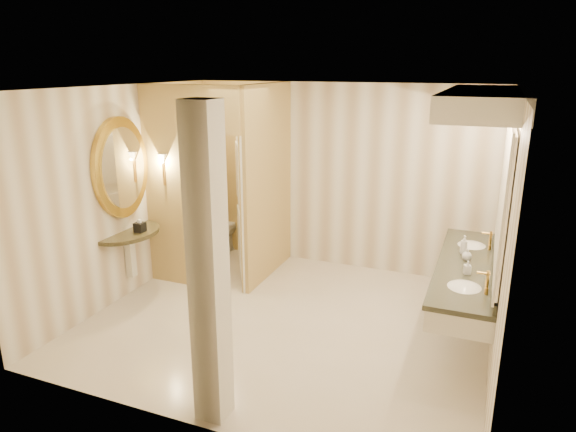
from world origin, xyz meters
TOP-DOWN VIEW (x-y plane):
  - floor at (0.00, 0.00)m, footprint 4.50×4.50m
  - ceiling at (0.00, 0.00)m, footprint 4.50×4.50m
  - wall_back at (0.00, 2.00)m, footprint 4.50×0.02m
  - wall_front at (0.00, -2.00)m, footprint 4.50×0.02m
  - wall_left at (-2.25, 0.00)m, footprint 0.02×4.00m
  - wall_right at (2.25, 0.00)m, footprint 0.02×4.00m
  - toilet_closet at (-1.13, 0.97)m, footprint 1.50×1.55m
  - wall_sconce at (-1.93, 0.43)m, footprint 0.14×0.14m
  - vanity at (1.98, 0.40)m, footprint 0.75×2.57m
  - console_shelf at (-2.21, -0.05)m, footprint 0.98×0.98m
  - pillar at (0.05, -1.80)m, footprint 0.26×0.26m
  - tissue_box at (-2.03, -0.01)m, footprint 0.12×0.12m
  - toilet at (-1.90, 1.75)m, footprint 0.58×0.85m
  - soap_bottle_a at (1.95, 0.10)m, footprint 0.08×0.08m
  - soap_bottle_b at (1.92, 0.51)m, footprint 0.13×0.13m
  - soap_bottle_c at (1.88, 0.70)m, footprint 0.11×0.11m

SIDE VIEW (x-z plane):
  - floor at x=0.00m, z-range 0.00..0.00m
  - toilet at x=-1.90m, z-range 0.00..0.80m
  - tissue_box at x=-2.03m, z-range 0.88..1.00m
  - soap_bottle_b at x=1.92m, z-range 0.88..1.01m
  - soap_bottle_a at x=1.95m, z-range 0.88..1.02m
  - soap_bottle_c at x=1.88m, z-range 0.88..1.09m
  - console_shelf at x=-2.21m, z-range 0.37..2.31m
  - wall_back at x=0.00m, z-range 0.00..2.70m
  - wall_front at x=0.00m, z-range 0.00..2.70m
  - wall_left at x=-2.25m, z-range 0.00..2.70m
  - wall_right at x=2.25m, z-range 0.00..2.70m
  - pillar at x=0.05m, z-range 0.00..2.70m
  - toilet_closet at x=-1.13m, z-range 0.04..2.74m
  - vanity at x=1.98m, z-range 0.58..2.67m
  - wall_sconce at x=-1.93m, z-range 1.52..1.94m
  - ceiling at x=0.00m, z-range 2.70..2.70m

